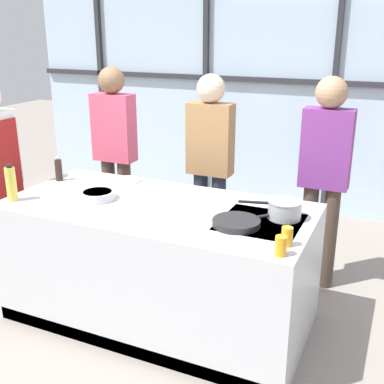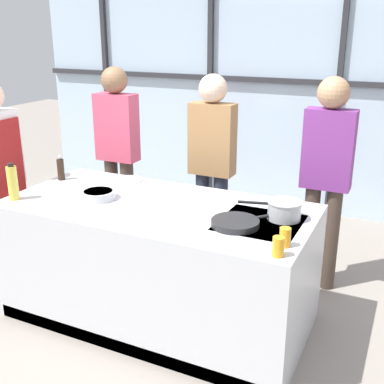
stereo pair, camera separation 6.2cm
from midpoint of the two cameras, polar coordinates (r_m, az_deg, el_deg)
The scene contains 14 objects.
ground_plane at distance 3.86m, azimuth -4.33°, elevation -14.35°, with size 18.00×18.00×0.00m, color gray.
back_window_wall at distance 5.85m, azimuth 8.60°, elevation 11.70°, with size 6.40×0.10×2.80m.
demo_island at distance 3.63m, azimuth -4.50°, elevation -8.34°, with size 2.22×1.05×0.91m.
spectator_far_left at distance 4.73m, azimuth -9.52°, elevation 5.46°, with size 0.41×0.25×1.78m.
spectator_center_left at distance 4.28m, azimuth 1.73°, elevation 4.07°, with size 0.40×0.25×1.75m.
spectator_center_right at distance 4.01m, azimuth 15.01°, elevation 2.68°, with size 0.39×0.25×1.77m.
frying_pan at distance 3.09m, azimuth 4.81°, elevation -3.58°, with size 0.43×0.46×0.04m.
saucepan at distance 3.23m, azimuth 10.35°, elevation -2.00°, with size 0.41×0.23×0.12m.
white_plate at distance 4.01m, azimuth -8.20°, elevation 1.37°, with size 0.24×0.24×0.01m, color white.
mixing_bowl at distance 3.62m, azimuth -11.61°, elevation -0.35°, with size 0.26×0.26×0.06m.
oil_bottle at distance 3.74m, azimuth -21.09°, elevation 0.92°, with size 0.07×0.07×0.28m.
pepper_grinder at distance 4.13m, azimuth -15.95°, elevation 2.58°, with size 0.06×0.06×0.21m.
juice_glass_near at distance 2.71m, azimuth 9.83°, elevation -6.32°, with size 0.07×0.07×0.11m, color orange.
juice_glass_far at distance 2.84m, azimuth 10.56°, elevation -5.21°, with size 0.07×0.07×0.11m, color orange.
Camera 1 is at (1.56, -2.83, 2.11)m, focal length 45.00 mm.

